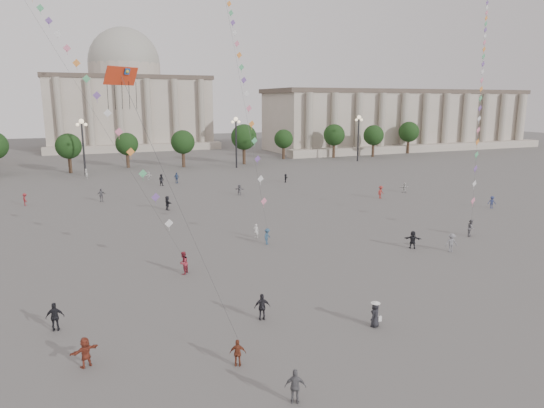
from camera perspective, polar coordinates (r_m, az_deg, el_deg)
name	(u,v)px	position (r m, az deg, el deg)	size (l,w,h in m)	color
ground	(353,303)	(35.05, 9.52, -11.38)	(360.00, 360.00, 0.00)	#4F4D4A
hall_east	(400,120)	(152.36, 14.88, 9.57)	(84.00, 26.22, 17.20)	#ABA18F
hall_central	(127,100)	(157.25, -16.70, 11.65)	(48.30, 34.30, 35.50)	#ABA18F
tree_row	(157,142)	(106.83, -13.34, 7.15)	(137.12, 5.12, 8.00)	#332719
lamp_post_mid_west	(83,137)	(97.30, -21.39, 7.37)	(2.00, 0.90, 10.65)	#262628
lamp_post_mid_east	(236,133)	(102.55, -4.26, 8.35)	(2.00, 0.90, 10.65)	#262628
lamp_post_far_east	(359,130)	(115.62, 10.15, 8.60)	(2.00, 0.90, 10.65)	#262628
person_crowd_0	(177,178)	(84.91, -11.17, 3.04)	(1.09, 0.45, 1.86)	#374F7D
person_crowd_3	(413,240)	(48.31, 16.23, -4.05)	(1.59, 0.51, 1.72)	black
person_crowd_4	(149,176)	(89.29, -14.31, 3.22)	(1.42, 0.45, 1.53)	silver
person_crowd_6	(452,243)	(48.30, 20.37, -4.29)	(1.15, 0.66, 1.78)	slate
person_crowd_7	(404,187)	(77.64, 15.31, 1.89)	(1.42, 0.45, 1.53)	beige
person_crowd_8	(381,192)	(71.90, 12.67, 1.37)	(1.19, 0.69, 1.85)	maroon
person_crowd_9	(286,178)	(84.31, 1.62, 3.07)	(1.37, 0.44, 1.48)	black
person_crowd_10	(86,174)	(94.06, -21.01, 3.33)	(0.69, 0.45, 1.90)	#B4B4AF
person_crowd_12	(239,190)	(72.84, -3.86, 1.69)	(1.50, 0.48, 1.62)	slate
person_crowd_13	(256,231)	(49.95, -1.89, -3.17)	(0.54, 0.36, 1.49)	silver
person_crowd_14	(492,202)	(69.93, 24.45, 0.19)	(1.05, 0.60, 1.62)	navy
person_crowd_16	(101,195)	(72.01, -19.47, 1.01)	(1.10, 0.46, 1.88)	slate
person_crowd_17	(25,199)	(73.40, -27.06, 0.49)	(1.08, 0.62, 1.67)	maroon
person_crowd_18	(167,203)	(64.08, -12.21, 0.12)	(1.71, 0.54, 1.85)	black
person_crowd_19	(161,180)	(82.90, -12.89, 2.78)	(0.94, 0.73, 1.93)	black
tourist_0	(238,353)	(26.89, -4.04, -17.08)	(0.88, 0.37, 1.50)	brown
tourist_1	(55,317)	(33.14, -24.16, -12.02)	(1.07, 0.44, 1.82)	black
tourist_2	(85,352)	(28.51, -21.10, -15.95)	(1.54, 0.49, 1.66)	brown
tourist_3	(295,386)	(24.03, 2.77, -20.65)	(1.00, 0.42, 1.70)	#5D5C61
tourist_4	(262,307)	(31.77, -1.15, -12.02)	(1.03, 0.43, 1.76)	black
kite_flyer_0	(183,263)	(40.30, -10.39, -6.82)	(0.92, 0.72, 1.89)	maroon
kite_flyer_1	(267,236)	(47.71, -0.56, -3.82)	(1.04, 0.60, 1.61)	#304F6C
kite_flyer_2	(471,228)	(54.65, 22.36, -2.61)	(0.86, 0.67, 1.76)	slate
hat_person	(375,314)	(31.57, 12.06, -12.50)	(0.95, 0.86, 1.69)	black
dragon_kite	(123,90)	(29.94, -17.15, 12.69)	(3.21, 4.60, 16.14)	red
kite_train_west	(41,15)	(58.75, -25.52, 19.46)	(18.13, 38.55, 57.92)	#3F3F3F
kite_train_mid	(230,14)	(69.53, -4.94, 21.38)	(8.15, 42.61, 61.77)	#3F3F3F
kite_train_east	(483,64)	(75.75, 23.57, 14.85)	(30.25, 29.78, 53.47)	#3F3F3F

